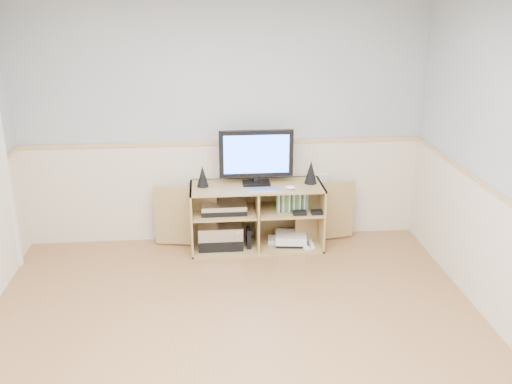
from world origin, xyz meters
The scene contains 11 objects.
room centered at (-0.06, 0.12, 1.22)m, with size 4.04×4.54×2.54m.
media_cabinet centered at (0.30, 2.03, 0.33)m, with size 2.03×0.49×0.65m.
monitor centered at (0.30, 2.02, 0.94)m, with size 0.72×0.18×0.54m.
speaker_left centered at (-0.22, 2.00, 0.75)m, with size 0.11×0.11×0.21m, color black.
speaker_right centered at (0.84, 2.00, 0.76)m, with size 0.12×0.12×0.23m, color black.
keyboard centered at (0.35, 1.84, 0.66)m, with size 0.27×0.11×0.01m, color silver.
mouse centered at (0.62, 1.84, 0.67)m, with size 0.10×0.06×0.04m, color white.
av_components centered at (-0.05, 1.97, 0.22)m, with size 0.52×0.33×0.47m.
game_consoles centered at (0.64, 1.96, 0.07)m, with size 0.46×0.30×0.11m.
game_cases centered at (0.65, 1.96, 0.48)m, with size 0.32×0.14×0.19m, color #3F8C3F.
wall_outlet centered at (1.00, 2.23, 0.60)m, with size 0.12×0.03×0.12m, color white.
Camera 1 is at (-0.19, -3.25, 2.49)m, focal length 40.00 mm.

